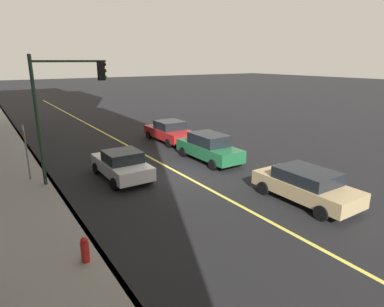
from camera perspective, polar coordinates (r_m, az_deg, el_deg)
The scene contains 11 objects.
ground at distance 17.07m, azimuth -1.37°, elevation -3.93°, with size 200.00×200.00×0.00m, color black.
sidewalk_slab at distance 14.81m, azimuth -26.91°, elevation -8.66°, with size 80.00×3.09×0.15m, color gray.
curb_edge at distance 14.99m, azimuth -21.34°, elevation -7.70°, with size 80.00×0.16×0.15m, color slate.
lane_stripe_center at distance 17.07m, azimuth -1.37°, elevation -3.91°, with size 80.00×0.16×0.01m, color #D8CC4C.
car_white at distance 16.89m, azimuth -12.16°, elevation -1.88°, with size 4.15×2.00×1.47m.
car_green at distance 19.44m, azimuth 2.95°, elevation 1.10°, with size 4.68×1.88×1.64m.
car_red at distance 24.20m, azimuth -3.93°, elevation 3.90°, with size 4.67×2.12×1.54m.
car_tan at distance 14.65m, azimuth 19.22°, elevation -5.17°, with size 4.51×2.05×1.42m.
traffic_light_mast at distance 16.34m, azimuth -21.47°, elevation 8.92°, with size 0.28×3.42×6.07m.
street_sign_post at distance 17.64m, azimuth -26.97°, elevation 0.76°, with size 0.60×0.08×2.91m.
fire_hydrant at distance 10.36m, azimuth -18.15°, elevation -15.99°, with size 0.24×0.24×0.94m.
Camera 1 is at (-13.61, 8.50, 5.82)m, focal length 30.57 mm.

